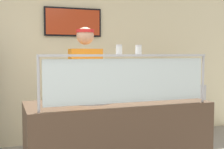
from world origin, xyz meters
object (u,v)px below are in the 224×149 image
object	(u,v)px
pizza_server	(87,99)
pepper_flake_shaker	(138,50)
parmesan_shaker	(119,50)
pizza_tray	(91,100)
worker_figure	(86,90)
pizza_box_stack	(179,80)

from	to	relation	value
pizza_server	pepper_flake_shaker	size ratio (longest dim) A/B	3.21
parmesan_shaker	pizza_tray	bearing A→B (deg)	111.80
pizza_tray	worker_figure	distance (m)	0.58
pizza_server	pizza_box_stack	xyz separation A→B (m)	(2.01, 1.46, 0.00)
parmesan_shaker	pepper_flake_shaker	bearing A→B (deg)	0.00
pizza_tray	pepper_flake_shaker	size ratio (longest dim) A/B	5.40
pepper_flake_shaker	pizza_box_stack	xyz separation A→B (m)	(1.61, 1.83, -0.48)
parmesan_shaker	pizza_box_stack	xyz separation A→B (m)	(1.81, 1.83, -0.48)
pizza_server	worker_figure	world-z (taller)	worker_figure
worker_figure	pizza_server	bearing A→B (deg)	-103.97
pepper_flake_shaker	parmesan_shaker	bearing A→B (deg)	-180.00
pizza_server	pepper_flake_shaker	world-z (taller)	pepper_flake_shaker
pepper_flake_shaker	worker_figure	world-z (taller)	worker_figure
pizza_server	worker_figure	distance (m)	0.61
pizza_tray	parmesan_shaker	distance (m)	0.66
pizza_server	pepper_flake_shaker	bearing A→B (deg)	-51.76
pizza_tray	parmesan_shaker	xyz separation A→B (m)	(0.16, -0.39, 0.51)
pizza_server	worker_figure	bearing A→B (deg)	67.43
parmesan_shaker	worker_figure	xyz separation A→B (m)	(-0.06, 0.96, -0.47)
parmesan_shaker	pizza_box_stack	distance (m)	2.62
pizza_tray	pizza_server	distance (m)	0.06
parmesan_shaker	pizza_box_stack	size ratio (longest dim) A/B	0.20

